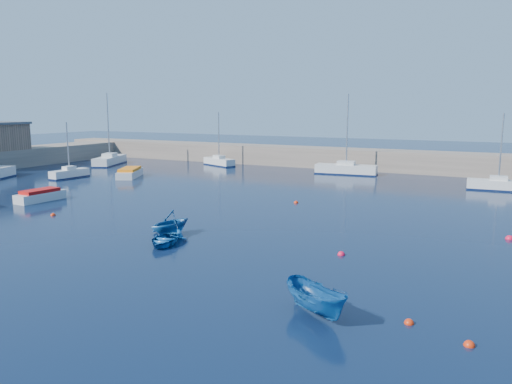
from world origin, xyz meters
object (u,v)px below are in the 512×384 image
at_px(motorboat_2, 130,173).
at_px(sailboat_5, 219,161).
at_px(sailboat_4, 110,160).
at_px(sailboat_6, 346,169).
at_px(motorboat_1, 40,196).
at_px(dinghy_center, 164,240).
at_px(dinghy_left, 170,223).
at_px(sailboat_3, 70,173).
at_px(dinghy_right, 317,300).
at_px(sailboat_7, 498,185).

bearing_deg(motorboat_2, sailboat_5, 51.59).
distance_m(sailboat_4, sailboat_6, 33.12).
height_order(sailboat_6, motorboat_2, sailboat_6).
distance_m(sailboat_4, motorboat_1, 27.77).
bearing_deg(sailboat_6, sailboat_4, 93.32).
height_order(dinghy_center, dinghy_left, dinghy_left).
relative_size(motorboat_1, motorboat_2, 0.77).
height_order(sailboat_3, dinghy_center, sailboat_3).
height_order(sailboat_5, sailboat_6, sailboat_6).
bearing_deg(dinghy_right, motorboat_1, 100.55).
relative_size(sailboat_5, dinghy_left, 2.40).
bearing_deg(dinghy_center, sailboat_4, 120.66).
xyz_separation_m(sailboat_6, sailboat_7, (16.76, -4.78, -0.08)).
bearing_deg(dinghy_right, sailboat_3, 91.23).
bearing_deg(sailboat_6, dinghy_center, 173.77).
relative_size(sailboat_5, motorboat_2, 1.32).
xyz_separation_m(sailboat_3, sailboat_6, (27.09, 17.81, 0.10)).
xyz_separation_m(sailboat_6, dinghy_right, (11.54, -40.86, 0.01)).
bearing_deg(sailboat_7, motorboat_1, 121.20).
relative_size(sailboat_5, motorboat_1, 1.71).
bearing_deg(motorboat_2, dinghy_right, -65.71).
relative_size(motorboat_1, dinghy_left, 1.40).
height_order(sailboat_4, dinghy_right, sailboat_4).
bearing_deg(dinghy_left, dinghy_right, -20.51).
distance_m(sailboat_3, dinghy_left, 30.40).
height_order(sailboat_3, motorboat_1, sailboat_3).
relative_size(dinghy_center, dinghy_right, 0.88).
distance_m(motorboat_1, dinghy_right, 31.91).
xyz_separation_m(sailboat_4, dinghy_right, (44.21, -35.37, 0.01)).
xyz_separation_m(sailboat_5, motorboat_1, (0.27, -29.85, -0.09)).
xyz_separation_m(dinghy_center, dinghy_right, (11.55, -5.45, 0.34)).
relative_size(sailboat_3, sailboat_5, 0.87).
height_order(sailboat_4, sailboat_5, sailboat_4).
distance_m(sailboat_4, dinghy_center, 44.29).
height_order(sailboat_7, dinghy_left, sailboat_7).
bearing_deg(dinghy_right, sailboat_5, 67.85).
distance_m(dinghy_left, dinghy_right, 14.60).
bearing_deg(motorboat_2, motorboat_1, -104.19).
height_order(sailboat_4, sailboat_7, sailboat_4).
xyz_separation_m(motorboat_2, dinghy_right, (33.03, -26.82, 0.14)).
xyz_separation_m(sailboat_6, motorboat_2, (-21.48, -14.04, -0.13)).
bearing_deg(sailboat_3, dinghy_left, -27.97).
relative_size(sailboat_7, motorboat_2, 1.34).
bearing_deg(sailboat_7, sailboat_3, 102.81).
xyz_separation_m(sailboat_5, sailboat_7, (35.18, -5.47, -0.01)).
relative_size(sailboat_6, dinghy_center, 3.21).
xyz_separation_m(sailboat_3, sailboat_4, (-5.57, 12.31, 0.10)).
bearing_deg(sailboat_6, sailboat_7, -112.14).
distance_m(sailboat_3, sailboat_7, 45.75).
relative_size(sailboat_4, motorboat_1, 2.32).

